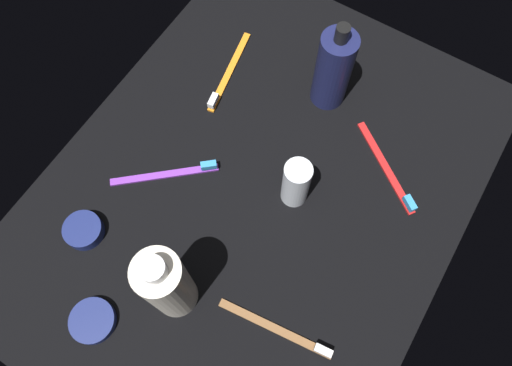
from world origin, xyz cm
name	(u,v)px	position (x,y,z in cm)	size (l,w,h in cm)	color
ground_plane	(256,191)	(0.00, 0.00, -0.60)	(84.00, 64.00, 1.20)	black
lotion_bottle	(333,69)	(-22.12, 1.17, 7.87)	(6.05, 6.05, 18.10)	#1A1E49
bodywash_bottle	(167,285)	(20.92, -1.02, 9.05)	(6.40, 6.40, 19.71)	silver
deodorant_stick	(296,183)	(-2.49, 5.72, 5.12)	(4.30, 4.30, 10.25)	silver
toothbrush_purple	(171,173)	(5.10, -13.45, 0.61)	(12.72, 14.37, 2.10)	purple
toothbrush_orange	(227,75)	(-16.04, -16.15, 0.61)	(17.90, 4.62, 2.10)	orange
toothbrush_brown	(282,332)	(17.07, 15.13, 0.61)	(3.37, 18.01, 2.10)	brown
toothbrush_red	(389,172)	(-14.27, 17.19, 0.61)	(11.40, 15.37, 2.10)	red
cream_tin_left	(93,321)	(30.53, -9.30, 0.75)	(6.71, 6.71, 1.50)	navy
cream_tin_right	(84,230)	(20.50, -19.16, 1.09)	(6.09, 6.09, 2.18)	navy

